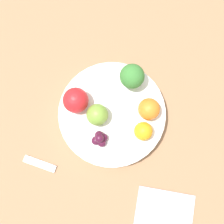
{
  "coord_description": "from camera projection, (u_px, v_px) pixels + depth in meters",
  "views": [
    {
      "loc": [
        -0.04,
        -0.14,
        0.75
      ],
      "look_at": [
        0.0,
        0.0,
        0.07
      ],
      "focal_mm": 50.0,
      "sensor_mm": 36.0,
      "label": 1
    }
  ],
  "objects": [
    {
      "name": "table_surface",
      "position": [
        112.0,
        117.0,
        0.75
      ],
      "size": [
        1.2,
        1.2,
        0.02
      ],
      "color": "#936D4C",
      "rests_on": "ground_plane"
    },
    {
      "name": "broccoli",
      "position": [
        132.0,
        76.0,
        0.68
      ],
      "size": [
        0.06,
        0.06,
        0.07
      ],
      "color": "#8CB76B",
      "rests_on": "bowl"
    },
    {
      "name": "apple_green",
      "position": [
        97.0,
        115.0,
        0.68
      ],
      "size": [
        0.05,
        0.05,
        0.05
      ],
      "color": "olive",
      "rests_on": "bowl"
    },
    {
      "name": "napkin",
      "position": [
        164.0,
        215.0,
        0.69
      ],
      "size": [
        0.16,
        0.15,
        0.01
      ],
      "color": "beige",
      "rests_on": "table_surface"
    },
    {
      "name": "spoon",
      "position": [
        40.0,
        164.0,
        0.72
      ],
      "size": [
        0.07,
        0.06,
        0.01
      ],
      "color": "silver",
      "rests_on": "table_surface"
    },
    {
      "name": "apple_red",
      "position": [
        76.0,
        100.0,
        0.68
      ],
      "size": [
        0.06,
        0.06,
        0.06
      ],
      "color": "red",
      "rests_on": "bowl"
    },
    {
      "name": "bowl",
      "position": [
        112.0,
        115.0,
        0.72
      ],
      "size": [
        0.24,
        0.24,
        0.04
      ],
      "color": "white",
      "rests_on": "table_surface"
    },
    {
      "name": "orange_front",
      "position": [
        149.0,
        109.0,
        0.68
      ],
      "size": [
        0.05,
        0.05,
        0.05
      ],
      "color": "orange",
      "rests_on": "bowl"
    },
    {
      "name": "orange_back",
      "position": [
        143.0,
        131.0,
        0.68
      ],
      "size": [
        0.04,
        0.04,
        0.04
      ],
      "color": "orange",
      "rests_on": "bowl"
    },
    {
      "name": "ground_plane",
      "position": [
        112.0,
        118.0,
        0.76
      ],
      "size": [
        6.0,
        6.0,
        0.0
      ],
      "primitive_type": "plane",
      "color": "gray"
    },
    {
      "name": "grape_cluster",
      "position": [
        100.0,
        139.0,
        0.68
      ],
      "size": [
        0.04,
        0.04,
        0.04
      ],
      "color": "#47142D",
      "rests_on": "bowl"
    }
  ]
}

